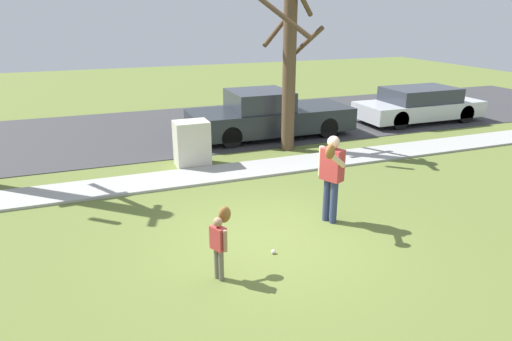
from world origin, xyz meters
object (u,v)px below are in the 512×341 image
person_adult (331,171)px  utility_cabinet (192,144)px  parked_pickup_dark (268,116)px  person_child (220,236)px  street_tree_near (290,65)px  parked_sedan_silver (419,105)px  baseball (273,252)px

person_adult → utility_cabinet: (-1.63, 4.31, -0.46)m
parked_pickup_dark → utility_cabinet: bearing=-145.8°
person_child → utility_cabinet: bearing=56.3°
street_tree_near → utility_cabinet: bearing=-171.5°
street_tree_near → parked_sedan_silver: size_ratio=0.99×
parked_pickup_dark → parked_sedan_silver: (5.91, -0.03, -0.05)m
baseball → parked_pickup_dark: bearing=68.3°
person_child → baseball: bearing=-6.0°
person_child → utility_cabinet: size_ratio=0.90×
person_child → parked_sedan_silver: parked_sedan_silver is taller
baseball → person_child: bearing=-161.2°
person_adult → baseball: (-1.47, -0.74, -1.01)m
person_child → parked_pickup_dark: (3.83, 7.42, -0.01)m
parked_pickup_dark → parked_sedan_silver: size_ratio=1.13×
parked_pickup_dark → parked_sedan_silver: bearing=-0.3°
utility_cabinet → parked_pickup_dark: (2.97, 2.03, 0.08)m
person_adult → utility_cabinet: 4.63m
person_adult → parked_pickup_dark: bearing=-126.8°
baseball → street_tree_near: bearing=63.1°
baseball → parked_sedan_silver: bearing=38.9°
baseball → street_tree_near: 6.60m
utility_cabinet → street_tree_near: street_tree_near is taller
person_child → parked_sedan_silver: bearing=12.4°
utility_cabinet → person_adult: bearing=-69.3°
person_child → utility_cabinet: (0.85, 5.39, -0.10)m
person_adult → person_child: person_adult is taller
person_child → baseball: (1.01, 0.34, -0.65)m
person_adult → parked_sedan_silver: person_adult is taller
parked_sedan_silver → parked_pickup_dark: bearing=179.7°
baseball → person_adult: bearing=26.7°
baseball → parked_pickup_dark: 7.64m
person_adult → parked_pickup_dark: 6.48m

